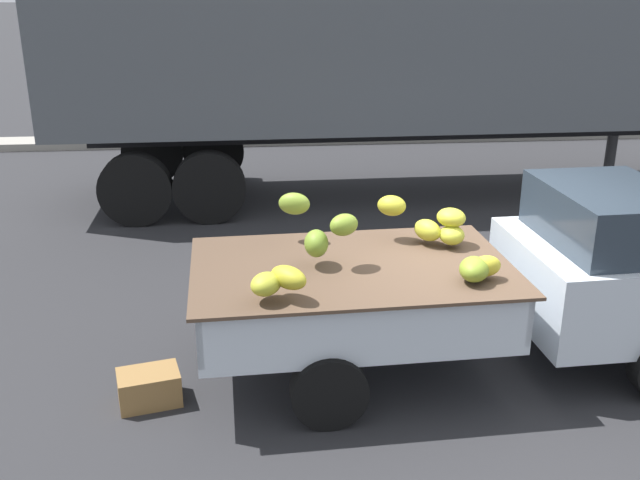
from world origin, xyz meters
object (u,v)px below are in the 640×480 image
(pickup_truck, at_px, (561,274))
(fallen_banana_bunch_near_tailgate, at_px, (144,396))
(semi_trailer, at_px, (428,40))
(produce_crate, at_px, (149,387))

(pickup_truck, relative_size, fallen_banana_bunch_near_tailgate, 16.51)
(semi_trailer, xyz_separation_m, fallen_banana_bunch_near_tailgate, (-3.85, -6.23, -2.45))
(produce_crate, bearing_deg, semi_trailer, 58.37)
(pickup_truck, height_order, semi_trailer, semi_trailer)
(semi_trailer, relative_size, produce_crate, 23.16)
(pickup_truck, height_order, fallen_banana_bunch_near_tailgate, pickup_truck)
(fallen_banana_bunch_near_tailgate, height_order, produce_crate, produce_crate)
(pickup_truck, relative_size, produce_crate, 9.74)
(pickup_truck, xyz_separation_m, semi_trailer, (0.02, 5.75, 1.66))
(pickup_truck, distance_m, fallen_banana_bunch_near_tailgate, 3.94)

